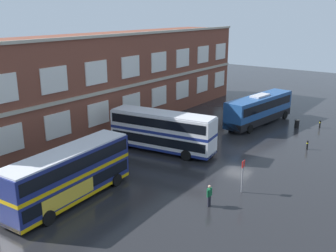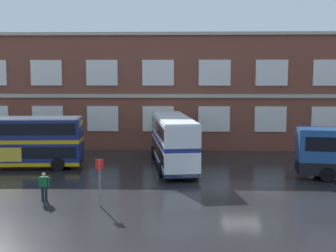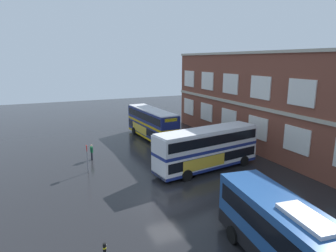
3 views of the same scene
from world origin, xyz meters
TOP-DOWN VIEW (x-y plane):
  - ground_plane at (0.00, 2.00)m, footprint 120.00×120.00m
  - brick_terminal_building at (-0.83, 17.98)m, footprint 49.02×8.19m
  - double_decker_near at (-17.46, 5.55)m, footprint 11.15×3.41m
  - double_decker_middle at (-4.68, 6.45)m, footprint 4.13×11.26m
  - touring_coach at (10.36, 2.40)m, footprint 12.23×4.16m
  - waiting_passenger at (-12.06, -3.41)m, footprint 0.63×0.25m
  - bus_stand_flag at (-8.57, -4.37)m, footprint 0.44×0.10m
  - station_litter_bin at (11.53, -2.14)m, footprint 0.60×0.60m
  - safety_bollard_west at (4.52, -5.54)m, footprint 0.19×0.19m
  - safety_bollard_east at (13.21, -4.44)m, footprint 0.19×0.19m

SIDE VIEW (x-z plane):
  - ground_plane at x=0.00m, z-range 0.00..0.00m
  - safety_bollard_west at x=4.52m, z-range 0.02..0.97m
  - safety_bollard_east at x=13.21m, z-range 0.02..0.97m
  - station_litter_bin at x=11.53m, z-range 0.01..1.04m
  - waiting_passenger at x=-12.06m, z-range 0.08..1.78m
  - bus_stand_flag at x=-8.57m, z-range 0.29..2.99m
  - touring_coach at x=10.36m, z-range 0.01..3.81m
  - double_decker_near at x=-17.46m, z-range 0.11..4.18m
  - double_decker_middle at x=-4.68m, z-range 0.11..4.18m
  - brick_terminal_building at x=-0.83m, z-range -0.15..11.34m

